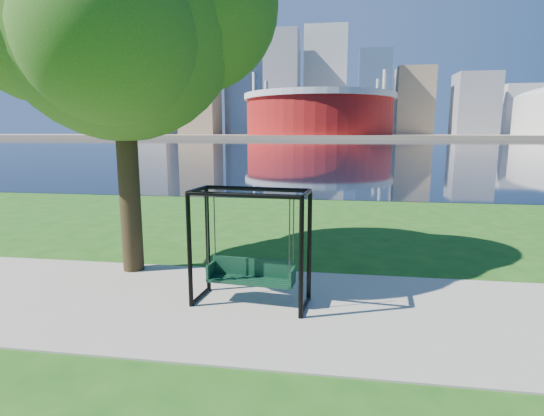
# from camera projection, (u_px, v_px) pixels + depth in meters

# --- Properties ---
(ground) EXTENTS (900.00, 900.00, 0.00)m
(ground) POSITION_uv_depth(u_px,v_px,m) (285.00, 298.00, 7.93)
(ground) COLOR #1E5114
(ground) RESTS_ON ground
(path) EXTENTS (120.00, 4.00, 0.03)m
(path) POSITION_uv_depth(u_px,v_px,m) (281.00, 308.00, 7.44)
(path) COLOR #9E937F
(path) RESTS_ON ground
(river) EXTENTS (900.00, 180.00, 0.02)m
(river) POSITION_uv_depth(u_px,v_px,m) (334.00, 145.00, 107.19)
(river) COLOR black
(river) RESTS_ON ground
(far_bank) EXTENTS (900.00, 228.00, 2.00)m
(far_bank) POSITION_uv_depth(u_px,v_px,m) (337.00, 136.00, 305.54)
(far_bank) COLOR #937F60
(far_bank) RESTS_ON ground
(stadium) EXTENTS (83.00, 83.00, 32.00)m
(stadium) POSITION_uv_depth(u_px,v_px,m) (319.00, 113.00, 235.64)
(stadium) COLOR maroon
(stadium) RESTS_ON far_bank
(skyline) EXTENTS (392.00, 66.00, 96.50)m
(skyline) POSITION_uv_depth(u_px,v_px,m) (332.00, 88.00, 313.13)
(skyline) COLOR gray
(skyline) RESTS_ON far_bank
(swing) EXTENTS (2.12, 1.08, 2.09)m
(swing) POSITION_uv_depth(u_px,v_px,m) (251.00, 250.00, 7.49)
(swing) COLOR black
(swing) RESTS_ON ground
(park_tree) EXTENTS (6.35, 5.74, 7.89)m
(park_tree) POSITION_uv_depth(u_px,v_px,m) (118.00, 12.00, 8.64)
(park_tree) COLOR black
(park_tree) RESTS_ON ground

